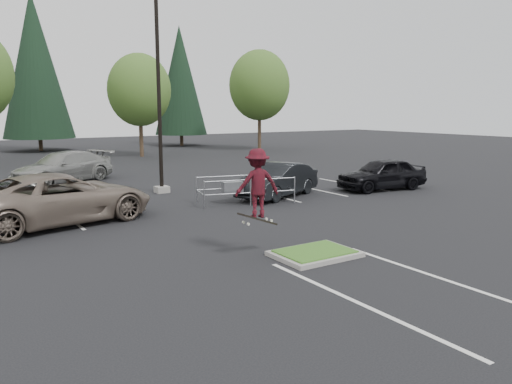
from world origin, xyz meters
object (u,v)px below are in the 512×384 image
decid_d (259,88)px  car_r_charc (278,180)px  conif_b (35,65)px  cart_corral (235,187)px  light_pole (159,95)px  decid_c (139,92)px  car_r_black (382,174)px  car_far_silver (64,167)px  conif_c (180,81)px  car_l_tan (59,199)px  skateboarder (258,184)px

decid_d → car_r_charc: bearing=-121.2°
conif_b → cart_corral: size_ratio=3.46×
light_pole → decid_d: bearing=46.3°
conif_b → decid_c: bearing=-60.7°
cart_corral → car_r_black: size_ratio=0.92×
conif_b → car_far_silver: (-2.63, -22.50, -7.02)m
car_r_charc → conif_b: bearing=165.5°
conif_b → car_r_black: 35.67m
light_pole → car_r_charc: size_ratio=2.20×
light_pole → conif_c: bearing=63.9°
decid_c → car_r_charc: bearing=-93.9°
decid_c → cart_corral: size_ratio=2.00×
car_far_silver → light_pole: bearing=2.9°
decid_c → car_far_silver: 15.29m
light_pole → conif_b: conif_b is taller
decid_c → car_r_black: 23.61m
car_l_tan → car_r_black: (14.96, -0.79, -0.11)m
car_r_charc → car_far_silver: size_ratio=0.81×
light_pole → conif_c: (13.50, 27.50, 2.29)m
car_l_tan → car_far_silver: (2.33, 10.21, -0.06)m
light_pole → car_r_charc: (4.00, -3.91, -3.80)m
car_far_silver → cart_corral: bearing=0.0°
conif_c → cart_corral: (-11.94, -31.75, -6.14)m
light_pole → decid_d: light_pole is taller
decid_c → skateboarder: size_ratio=3.91×
skateboarder → car_r_charc: size_ratio=0.47×
car_l_tan → car_far_silver: size_ratio=1.12×
decid_d → conif_b: size_ratio=0.65×
conif_c → decid_d: bearing=-66.5°
decid_d → car_l_tan: bearing=-135.5°
decid_d → cart_corral: size_ratio=2.25×
decid_d → car_r_charc: size_ratio=2.05×
light_pole → conif_b: size_ratio=0.70×
decid_c → conif_b: bearing=119.3°
conif_c → skateboarder: 41.68m
car_r_black → decid_d: bearing=168.5°
light_pole → car_r_black: (9.50, -5.00, -3.78)m
skateboarder → car_r_black: 12.76m
car_r_charc → car_far_silver: 12.21m
skateboarder → car_far_silver: skateboarder is taller
light_pole → cart_corral: 5.94m
decid_d → car_l_tan: size_ratio=1.48×
car_r_charc → car_r_black: car_r_black is taller
car_r_charc → car_far_silver: car_far_silver is taller
light_pole → car_far_silver: size_ratio=1.78×
car_far_silver → decid_c: bearing=119.3°
decid_d → car_r_black: bearing=-108.9°
decid_c → car_r_charc: size_ratio=1.82×
conif_c → car_far_silver: 27.84m
skateboarder → car_r_black: bearing=-138.3°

